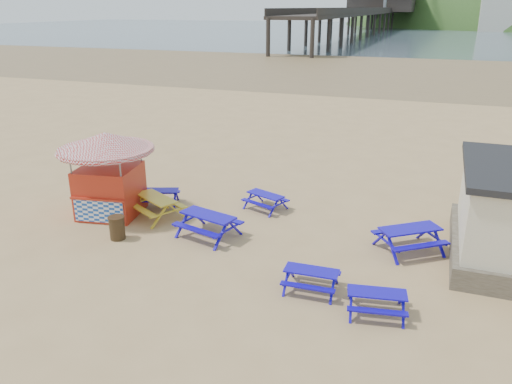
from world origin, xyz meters
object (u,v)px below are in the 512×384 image
at_px(ice_cream_kiosk, 107,164).
at_px(litter_bin, 117,228).
at_px(picnic_table_blue_a, 159,198).
at_px(picnic_table_yellow, 157,207).
at_px(picnic_table_blue_b, 265,201).

height_order(ice_cream_kiosk, litter_bin, ice_cream_kiosk).
bearing_deg(picnic_table_blue_a, litter_bin, -106.07).
xyz_separation_m(picnic_table_blue_a, picnic_table_yellow, (0.55, -1.09, 0.08)).
relative_size(picnic_table_blue_a, picnic_table_blue_b, 1.04).
relative_size(ice_cream_kiosk, litter_bin, 5.10).
bearing_deg(litter_bin, picnic_table_blue_a, 94.68).
xyz_separation_m(picnic_table_blue_b, ice_cream_kiosk, (-5.54, -2.56, 1.76)).
height_order(picnic_table_blue_a, picnic_table_yellow, picnic_table_yellow).
xyz_separation_m(ice_cream_kiosk, litter_bin, (1.55, -1.87, -1.65)).
bearing_deg(picnic_table_yellow, ice_cream_kiosk, -141.75).
relative_size(picnic_table_yellow, ice_cream_kiosk, 0.58).
bearing_deg(picnic_table_blue_b, picnic_table_blue_a, -144.26).
height_order(picnic_table_blue_b, litter_bin, litter_bin).
bearing_deg(litter_bin, picnic_table_blue_b, 48.03).
height_order(picnic_table_blue_a, picnic_table_blue_b, picnic_table_blue_a).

